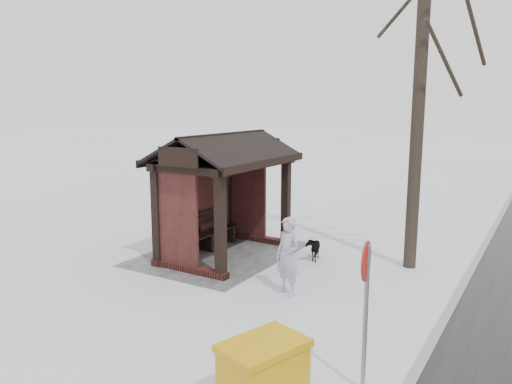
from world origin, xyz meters
The scene contains 8 objects.
ground centered at (0.00, 0.00, 0.00)m, with size 120.00×120.00×0.00m, color white.
kerb centered at (0.00, 5.50, 0.01)m, with size 120.00×0.15×0.06m, color gray.
trampled_patch centered at (0.00, -0.20, 0.01)m, with size 4.20×3.20×0.02m, color gray.
bus_shelter centered at (0.00, -0.16, 2.17)m, with size 3.60×2.40×3.09m.
pedestrian centered at (1.50, 2.53, 0.80)m, with size 0.58×0.38×1.59m, color #AD9EBA.
dog centered at (-0.83, 2.02, 0.30)m, with size 0.32×0.70×0.59m, color black.
grit_bin centered at (4.92, 3.98, 0.42)m, with size 1.26×1.04×0.83m.
road_sign centered at (4.01, 4.98, 1.52)m, with size 0.53×0.12×2.07m.
Camera 1 is at (9.99, 6.94, 3.82)m, focal length 35.00 mm.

